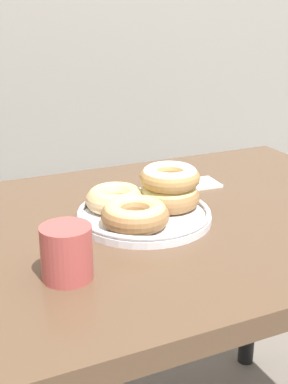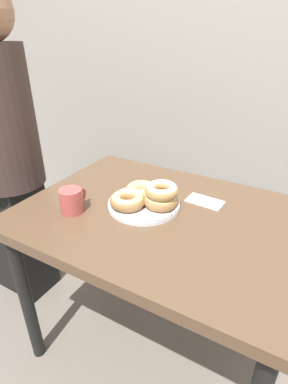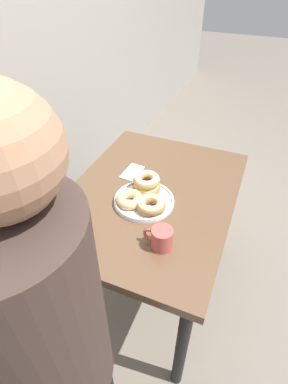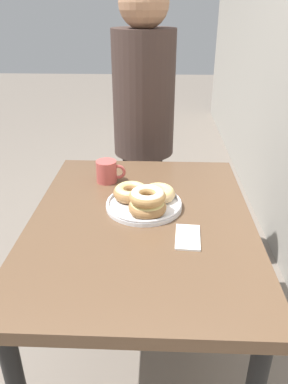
# 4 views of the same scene
# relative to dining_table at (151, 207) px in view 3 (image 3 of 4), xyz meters

# --- Properties ---
(ground_plane) EXTENTS (14.00, 14.00, 0.00)m
(ground_plane) POSITION_rel_dining_table_xyz_m (0.00, -0.35, -0.62)
(ground_plane) COLOR #70665B
(dining_table) EXTENTS (1.00, 0.74, 0.71)m
(dining_table) POSITION_rel_dining_table_xyz_m (0.00, 0.00, 0.00)
(dining_table) COLOR brown
(dining_table) RESTS_ON ground_plane
(donut_plate) EXTENTS (0.27, 0.27, 0.10)m
(donut_plate) POSITION_rel_dining_table_xyz_m (-0.07, 0.01, 0.12)
(donut_plate) COLOR white
(donut_plate) RESTS_ON dining_table
(coffee_mug) EXTENTS (0.08, 0.12, 0.09)m
(coffee_mug) POSITION_rel_dining_table_xyz_m (-0.28, -0.15, 0.13)
(coffee_mug) COLOR #B74C47
(coffee_mug) RESTS_ON dining_table
(person_figure) EXTENTS (0.34, 0.30, 1.46)m
(person_figure) POSITION_rel_dining_table_xyz_m (-0.78, -0.02, 0.15)
(person_figure) COLOR black
(person_figure) RESTS_ON ground_plane
(napkin) EXTENTS (0.14, 0.08, 0.01)m
(napkin) POSITION_rel_dining_table_xyz_m (0.11, 0.15, 0.09)
(napkin) COLOR white
(napkin) RESTS_ON dining_table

